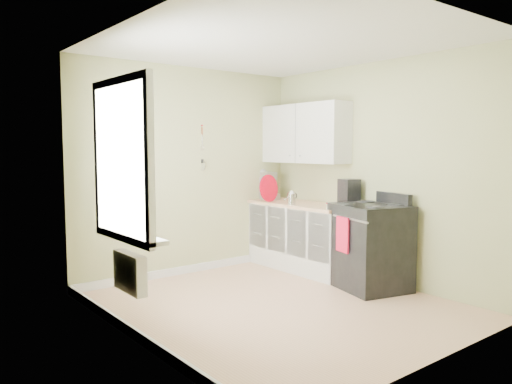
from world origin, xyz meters
TOP-DOWN VIEW (x-y plane):
  - floor at (0.00, 0.00)m, footprint 3.20×3.60m
  - ceiling at (0.00, 0.00)m, footprint 3.20×3.60m
  - wall_back at (0.00, 1.81)m, footprint 3.20×0.02m
  - wall_left at (-1.61, 0.00)m, footprint 0.02×3.60m
  - wall_right at (1.61, 0.00)m, footprint 0.02×3.60m
  - base_cabinets at (1.30, 1.00)m, footprint 0.60×1.60m
  - countertop at (1.29, 1.00)m, footprint 0.64×1.60m
  - upper_cabinets at (1.43, 1.10)m, footprint 0.35×1.40m
  - window at (-1.58, 0.30)m, footprint 0.06×1.14m
  - window_sill at (-1.51, 0.30)m, footprint 0.18×1.14m
  - radiator at (-1.54, 0.25)m, footprint 0.12×0.50m
  - wall_utensils at (0.20, 1.78)m, footprint 0.02×0.14m
  - stove at (1.28, -0.17)m, footprint 0.90×0.97m
  - stand_mixer at (1.26, 1.70)m, footprint 0.30×0.40m
  - kettle at (1.05, 0.95)m, footprint 0.18×0.11m
  - coffee_maker at (1.43, 0.30)m, footprint 0.25×0.26m
  - red_tray at (1.05, 1.42)m, footprint 0.38×0.13m
  - jar at (1.07, 0.30)m, footprint 0.07×0.07m
  - plant_a at (-1.50, -0.01)m, footprint 0.17×0.14m
  - plant_b at (-1.50, 0.43)m, footprint 0.17×0.18m
  - plant_c at (-1.50, 0.64)m, footprint 0.21×0.21m

SIDE VIEW (x-z plane):
  - floor at x=0.00m, z-range -0.02..0.00m
  - base_cabinets at x=1.30m, z-range 0.00..0.87m
  - stove at x=1.28m, z-range -0.06..1.07m
  - radiator at x=-1.54m, z-range 0.38..0.73m
  - window_sill at x=-1.51m, z-range 0.86..0.90m
  - countertop at x=1.29m, z-range 0.87..0.91m
  - jar at x=1.07m, z-range 0.91..0.99m
  - kettle at x=1.05m, z-range 0.91..1.10m
  - plant_c at x=-1.50m, z-range 0.90..1.17m
  - plant_a at x=-1.50m, z-range 0.90..1.17m
  - plant_b at x=-1.50m, z-range 0.90..1.17m
  - coffee_maker at x=1.43m, z-range 0.90..1.26m
  - stand_mixer at x=1.26m, z-range 0.88..1.32m
  - red_tray at x=1.05m, z-range 0.91..1.29m
  - wall_back at x=0.00m, z-range 0.00..2.70m
  - wall_left at x=-1.61m, z-range 0.00..2.70m
  - wall_right at x=1.61m, z-range 0.00..2.70m
  - window at x=-1.58m, z-range 0.83..2.27m
  - wall_utensils at x=0.20m, z-range 1.27..1.85m
  - upper_cabinets at x=1.43m, z-range 1.45..2.25m
  - ceiling at x=0.00m, z-range 2.70..2.72m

